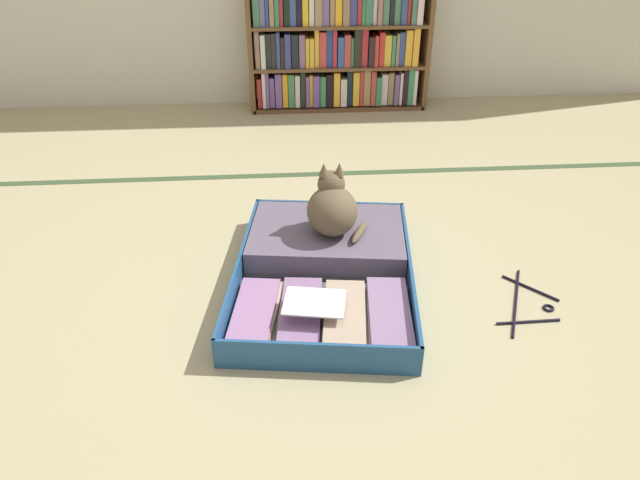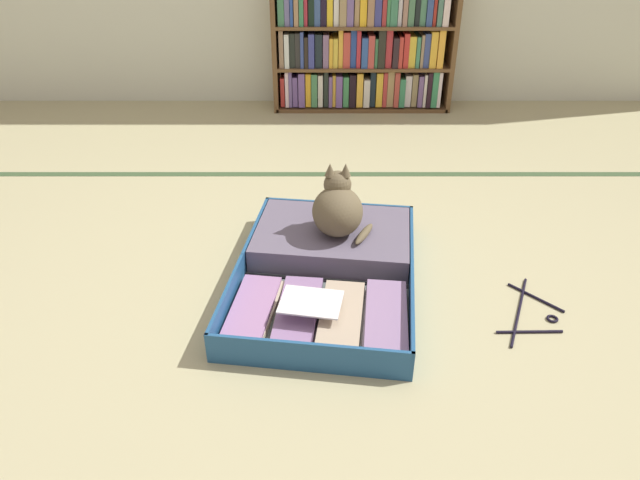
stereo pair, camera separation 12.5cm
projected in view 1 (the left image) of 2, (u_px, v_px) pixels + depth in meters
ground_plane at (297, 317)px, 2.04m from camera, size 10.00×10.00×0.00m
tatami_border at (288, 175)px, 3.04m from camera, size 4.80×0.05×0.00m
bookshelf at (337, 47)px, 3.76m from camera, size 1.18×0.24×0.83m
open_suitcase at (327, 263)px, 2.25m from camera, size 0.77×1.01×0.12m
black_cat at (332, 208)px, 2.27m from camera, size 0.26×0.24×0.28m
clothes_hanger at (527, 304)px, 2.10m from camera, size 0.28×0.39×0.01m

